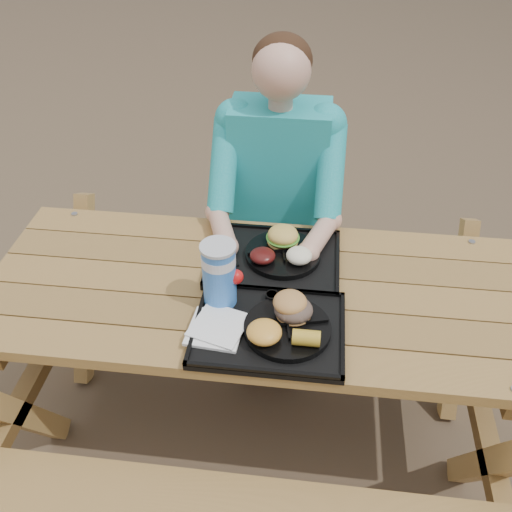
# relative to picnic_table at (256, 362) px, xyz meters

# --- Properties ---
(ground) EXTENTS (60.00, 60.00, 0.00)m
(ground) POSITION_rel_picnic_table_xyz_m (0.00, 0.00, -0.38)
(ground) COLOR #999999
(ground) RESTS_ON ground
(picnic_table) EXTENTS (1.80, 1.49, 0.75)m
(picnic_table) POSITION_rel_picnic_table_xyz_m (0.00, 0.00, 0.00)
(picnic_table) COLOR #999999
(picnic_table) RESTS_ON ground
(tray_near) EXTENTS (0.45, 0.35, 0.02)m
(tray_near) POSITION_rel_picnic_table_xyz_m (0.06, -0.20, 0.39)
(tray_near) COLOR black
(tray_near) RESTS_ON picnic_table
(tray_far) EXTENTS (0.45, 0.35, 0.02)m
(tray_far) POSITION_rel_picnic_table_xyz_m (0.05, 0.14, 0.39)
(tray_far) COLOR black
(tray_far) RESTS_ON picnic_table
(plate_near) EXTENTS (0.26, 0.26, 0.02)m
(plate_near) POSITION_rel_picnic_table_xyz_m (0.12, -0.21, 0.41)
(plate_near) COLOR black
(plate_near) RESTS_ON tray_near
(plate_far) EXTENTS (0.26, 0.26, 0.02)m
(plate_far) POSITION_rel_picnic_table_xyz_m (0.08, 0.15, 0.41)
(plate_far) COLOR black
(plate_far) RESTS_ON tray_far
(napkin_stack) EXTENTS (0.17, 0.17, 0.02)m
(napkin_stack) POSITION_rel_picnic_table_xyz_m (-0.09, -0.23, 0.40)
(napkin_stack) COLOR white
(napkin_stack) RESTS_ON tray_near
(soda_cup) EXTENTS (0.10, 0.10, 0.21)m
(soda_cup) POSITION_rel_picnic_table_xyz_m (-0.10, -0.10, 0.50)
(soda_cup) COLOR blue
(soda_cup) RESTS_ON tray_near
(condiment_bbq) EXTENTS (0.04, 0.04, 0.03)m
(condiment_bbq) POSITION_rel_picnic_table_xyz_m (0.06, -0.08, 0.41)
(condiment_bbq) COLOR black
(condiment_bbq) RESTS_ON tray_near
(condiment_mustard) EXTENTS (0.04, 0.04, 0.03)m
(condiment_mustard) POSITION_rel_picnic_table_xyz_m (0.12, -0.07, 0.41)
(condiment_mustard) COLOR yellow
(condiment_mustard) RESTS_ON tray_near
(sandwich) EXTENTS (0.11, 0.11, 0.11)m
(sandwich) POSITION_rel_picnic_table_xyz_m (0.13, -0.16, 0.47)
(sandwich) COLOR #C18344
(sandwich) RESTS_ON plate_near
(mac_cheese) EXTENTS (0.10, 0.10, 0.05)m
(mac_cheese) POSITION_rel_picnic_table_xyz_m (0.06, -0.26, 0.44)
(mac_cheese) COLOR #F0AE3F
(mac_cheese) RESTS_ON plate_near
(corn_cob) EXTENTS (0.08, 0.08, 0.05)m
(corn_cob) POSITION_rel_picnic_table_xyz_m (0.18, -0.27, 0.44)
(corn_cob) COLOR gold
(corn_cob) RESTS_ON plate_near
(cutlery_far) EXTENTS (0.10, 0.18, 0.01)m
(cutlery_far) POSITION_rel_picnic_table_xyz_m (-0.11, 0.15, 0.40)
(cutlery_far) COLOR black
(cutlery_far) RESTS_ON tray_far
(burger) EXTENTS (0.11, 0.11, 0.10)m
(burger) POSITION_rel_picnic_table_xyz_m (0.07, 0.20, 0.46)
(burger) COLOR gold
(burger) RESTS_ON plate_far
(baked_beans) EXTENTS (0.09, 0.09, 0.04)m
(baked_beans) POSITION_rel_picnic_table_xyz_m (0.01, 0.09, 0.43)
(baked_beans) COLOR #49100E
(baked_beans) RESTS_ON plate_far
(potato_salad) EXTENTS (0.09, 0.09, 0.05)m
(potato_salad) POSITION_rel_picnic_table_xyz_m (0.13, 0.10, 0.44)
(potato_salad) COLOR white
(potato_salad) RESTS_ON plate_far
(diner) EXTENTS (0.48, 0.84, 1.28)m
(diner) POSITION_rel_picnic_table_xyz_m (0.02, 0.57, 0.27)
(diner) COLOR #1DB6CD
(diner) RESTS_ON ground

